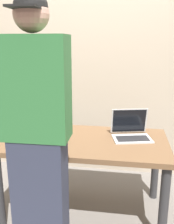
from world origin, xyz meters
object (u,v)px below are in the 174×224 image
object	(u,v)px
beer_bottle_green	(41,124)
beer_bottle_brown	(41,119)
beer_bottle_amber	(51,120)
person_figure	(38,141)
laptop	(131,131)
beer_bottle_dark	(31,126)

from	to	relation	value
beer_bottle_green	beer_bottle_brown	distance (m)	0.08
beer_bottle_green	beer_bottle_amber	distance (m)	0.12
beer_bottle_brown	person_figure	distance (m)	0.79
beer_bottle_green	beer_bottle_amber	world-z (taller)	beer_bottle_amber
beer_bottle_brown	beer_bottle_amber	distance (m)	0.09
beer_bottle_green	laptop	bearing A→B (deg)	6.04
laptop	beer_bottle_green	distance (m)	0.81
beer_bottle_brown	person_figure	world-z (taller)	person_figure
beer_bottle_green	beer_bottle_dark	world-z (taller)	beer_bottle_dark
beer_bottle_green	person_figure	bearing A→B (deg)	-72.36
beer_bottle_green	beer_bottle_dark	bearing A→B (deg)	-127.24
beer_bottle_green	beer_bottle_amber	bearing A→B (deg)	54.20
laptop	beer_bottle_amber	bearing A→B (deg)	179.00
beer_bottle_brown	person_figure	size ratio (longest dim) A/B	0.19
beer_bottle_green	beer_bottle_brown	xyz separation A→B (m)	(-0.02, 0.08, 0.02)
beer_bottle_dark	beer_bottle_green	bearing A→B (deg)	52.76
beer_bottle_amber	person_figure	xyz separation A→B (m)	(0.14, -0.77, 0.10)
laptop	person_figure	distance (m)	0.97
laptop	person_figure	size ratio (longest dim) A/B	0.21
beer_bottle_amber	person_figure	distance (m)	0.78
beer_bottle_green	person_figure	distance (m)	0.71
beer_bottle_dark	beer_bottle_amber	world-z (taller)	beer_bottle_amber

